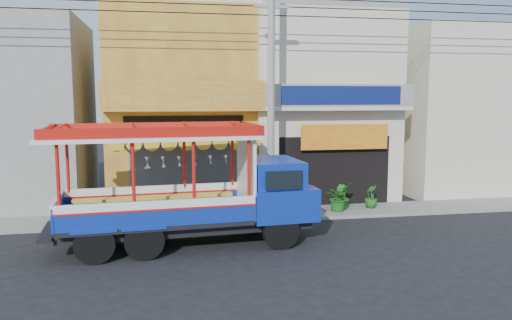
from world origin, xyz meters
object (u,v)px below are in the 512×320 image
Objects in this scene: potted_plant_a at (338,197)px; green_sign at (130,209)px; songthaew_truck at (205,187)px; potted_plant_b at (343,197)px; utility_pole at (275,81)px; potted_plant_c at (371,196)px.

green_sign is at bearing 133.86° from potted_plant_a.
potted_plant_b is at bearing 30.51° from songthaew_truck.
songthaew_truck is 7.38× the size of potted_plant_a.
potted_plant_c is (4.08, 0.81, -4.46)m from utility_pole.
songthaew_truck is 8.40× the size of potted_plant_b.
potted_plant_a is at bearing 11.38° from utility_pole.
utility_pole is at bearing 42.65° from songthaew_truck.
green_sign is at bearing 173.82° from utility_pole.
potted_plant_b reaches higher than potted_plant_c.
songthaew_truck is at bearing 163.84° from potted_plant_a.
utility_pole is at bearing 145.52° from potted_plant_a.
utility_pole is 3.47× the size of songthaew_truck.
potted_plant_c is at bearing -35.03° from potted_plant_a.
potted_plant_c is at bearing 11.18° from utility_pole.
green_sign is at bearing 128.50° from songthaew_truck.
songthaew_truck is 6.24m from potted_plant_a.
potted_plant_b is 1.06× the size of potted_plant_c.
potted_plant_b is at bearing 1.71° from green_sign.
utility_pole reaches higher than green_sign.
green_sign is 0.99× the size of potted_plant_c.
potted_plant_b is (8.09, 0.24, 0.11)m from green_sign.
potted_plant_a is 0.42m from potted_plant_b.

